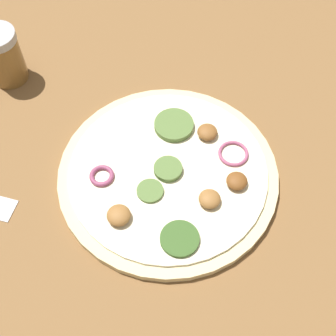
{
  "coord_description": "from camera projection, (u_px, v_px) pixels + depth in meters",
  "views": [
    {
      "loc": [
        -0.29,
        0.11,
        0.51
      ],
      "look_at": [
        0.0,
        0.0,
        0.02
      ],
      "focal_mm": 50.0,
      "sensor_mm": 36.0,
      "label": 1
    }
  ],
  "objects": [
    {
      "name": "pizza",
      "position": [
        169.0,
        174.0,
        0.59
      ],
      "size": [
        0.28,
        0.28,
        0.03
      ],
      "color": "beige",
      "rests_on": "ground_plane"
    },
    {
      "name": "spice_jar",
      "position": [
        3.0,
        56.0,
        0.65
      ],
      "size": [
        0.05,
        0.05,
        0.08
      ],
      "color": "olive",
      "rests_on": "ground_plane"
    },
    {
      "name": "ground_plane",
      "position": [
        168.0,
        177.0,
        0.59
      ],
      "size": [
        3.0,
        3.0,
        0.0
      ],
      "primitive_type": "plane",
      "color": "brown"
    }
  ]
}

